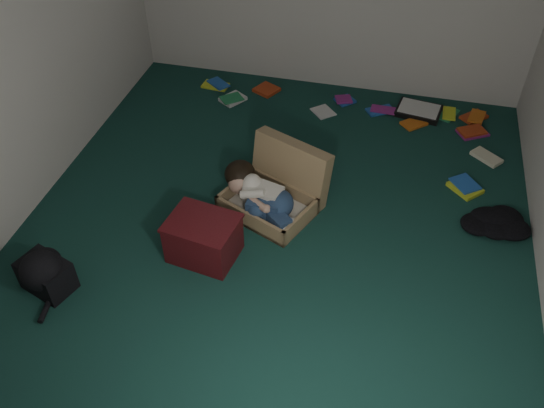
% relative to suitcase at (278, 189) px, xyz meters
% --- Properties ---
extents(floor, '(4.50, 4.50, 0.00)m').
position_rel_suitcase_xyz_m(floor, '(0.05, -0.24, -0.15)').
color(floor, '#143A32').
rests_on(floor, ground).
extents(wall_front, '(4.50, 0.00, 4.50)m').
position_rel_suitcase_xyz_m(wall_front, '(0.05, -2.49, 1.15)').
color(wall_front, silver).
rests_on(wall_front, ground).
extents(wall_left, '(0.00, 4.50, 4.50)m').
position_rel_suitcase_xyz_m(wall_left, '(-1.95, -0.24, 1.15)').
color(wall_left, silver).
rests_on(wall_left, ground).
extents(suitcase, '(0.91, 0.90, 0.51)m').
position_rel_suitcase_xyz_m(suitcase, '(0.00, 0.00, 0.00)').
color(suitcase, '#A4865A').
rests_on(suitcase, floor).
extents(person, '(0.67, 0.57, 0.32)m').
position_rel_suitcase_xyz_m(person, '(-0.11, -0.14, 0.04)').
color(person, white).
rests_on(person, suitcase).
extents(maroon_bin, '(0.56, 0.47, 0.35)m').
position_rel_suitcase_xyz_m(maroon_bin, '(-0.40, -0.70, 0.02)').
color(maroon_bin, '#4A0F13').
rests_on(maroon_bin, floor).
extents(backpack, '(0.54, 0.48, 0.27)m').
position_rel_suitcase_xyz_m(backpack, '(-1.39, -1.27, -0.02)').
color(backpack, black).
rests_on(backpack, floor).
extents(clothing_pile, '(0.49, 0.46, 0.13)m').
position_rel_suitcase_xyz_m(clothing_pile, '(1.75, 0.12, -0.09)').
color(clothing_pile, black).
rests_on(clothing_pile, floor).
extents(paper_tray, '(0.48, 0.39, 0.06)m').
position_rel_suitcase_xyz_m(paper_tray, '(1.07, 1.67, -0.12)').
color(paper_tray, black).
rests_on(paper_tray, floor).
extents(book_scatter, '(3.03, 1.42, 0.02)m').
position_rel_suitcase_xyz_m(book_scatter, '(0.63, 1.46, -0.14)').
color(book_scatter, '#D1E027').
rests_on(book_scatter, floor).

